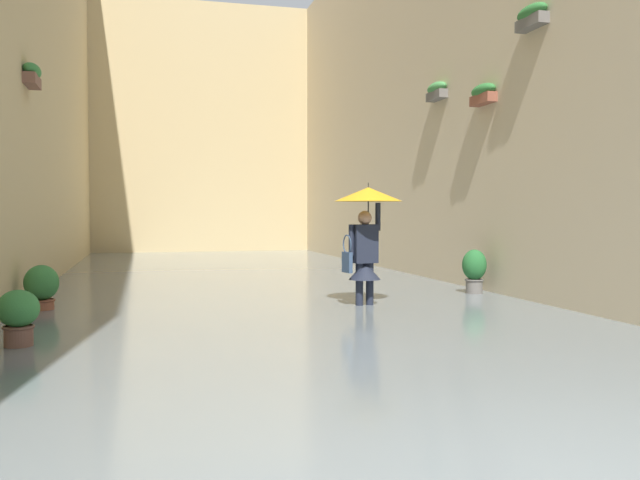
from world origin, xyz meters
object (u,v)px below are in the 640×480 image
at_px(person_wading, 366,221).
at_px(potted_plant_near_left, 474,271).
at_px(potted_plant_mid_right, 42,289).
at_px(potted_plant_near_right, 18,318).

bearing_deg(person_wading, potted_plant_near_left, -157.51).
xyz_separation_m(person_wading, potted_plant_mid_right, (4.87, -0.74, -1.01)).
bearing_deg(potted_plant_near_right, person_wading, -155.10).
bearing_deg(potted_plant_mid_right, potted_plant_near_left, -178.08).
relative_size(potted_plant_mid_right, potted_plant_near_right, 1.07).
relative_size(person_wading, potted_plant_mid_right, 2.54).
relative_size(person_wading, potted_plant_near_right, 2.72).
xyz_separation_m(person_wading, potted_plant_near_left, (-2.37, -0.98, -0.93)).
height_order(potted_plant_mid_right, potted_plant_near_right, potted_plant_mid_right).
bearing_deg(person_wading, potted_plant_near_right, 24.90).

